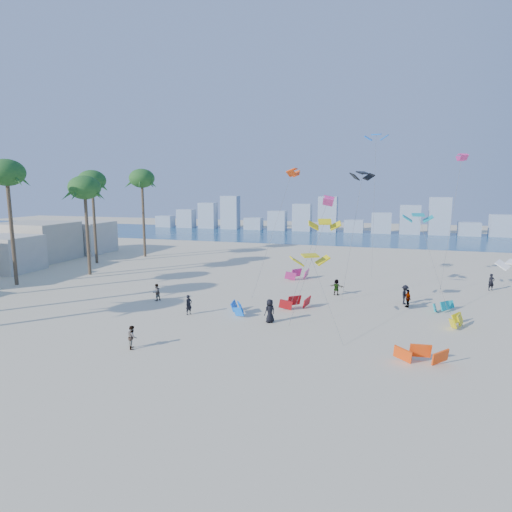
# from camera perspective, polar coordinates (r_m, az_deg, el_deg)

# --- Properties ---
(ground) EXTENTS (220.00, 220.00, 0.00)m
(ground) POSITION_cam_1_polar(r_m,az_deg,el_deg) (26.72, -16.68, -14.72)
(ground) COLOR beige
(ground) RESTS_ON ground
(ocean) EXTENTS (220.00, 220.00, 0.00)m
(ocean) POSITION_cam_1_polar(r_m,az_deg,el_deg) (93.89, 7.97, 2.68)
(ocean) COLOR navy
(ocean) RESTS_ON ground
(kitesurfer_near) EXTENTS (0.65, 0.74, 1.70)m
(kitesurfer_near) POSITION_cam_1_polar(r_m,az_deg,el_deg) (36.41, -9.04, -6.50)
(kitesurfer_near) COLOR black
(kitesurfer_near) RESTS_ON ground
(kitesurfer_mid) EXTENTS (0.90, 0.96, 1.57)m
(kitesurfer_mid) POSITION_cam_1_polar(r_m,az_deg,el_deg) (29.94, -16.30, -10.42)
(kitesurfer_mid) COLOR gray
(kitesurfer_mid) RESTS_ON ground
(kitesurfers_far) EXTENTS (32.23, 17.59, 1.90)m
(kitesurfers_far) POSITION_cam_1_polar(r_m,az_deg,el_deg) (39.98, 11.07, -5.11)
(kitesurfers_far) COLOR black
(kitesurfers_far) RESTS_ON ground
(grounded_kites) EXTENTS (19.39, 23.67, 1.10)m
(grounded_kites) POSITION_cam_1_polar(r_m,az_deg,el_deg) (38.40, 11.02, -6.29)
(grounded_kites) COLOR blue
(grounded_kites) RESTS_ON ground
(flying_kites) EXTENTS (31.33, 28.36, 17.57)m
(flying_kites) POSITION_cam_1_polar(r_m,az_deg,el_deg) (42.03, 18.16, 8.46)
(flying_kites) COLOR yellow
(flying_kites) RESTS_ON ground
(palm_row) EXTENTS (8.55, 44.80, 13.62)m
(palm_row) POSITION_cam_1_polar(r_m,az_deg,el_deg) (51.83, -29.24, 8.70)
(palm_row) COLOR brown
(palm_row) RESTS_ON ground
(distant_skyline) EXTENTS (85.00, 3.00, 8.40)m
(distant_skyline) POSITION_cam_1_polar(r_m,az_deg,el_deg) (103.63, 8.19, 5.01)
(distant_skyline) COLOR #9EADBF
(distant_skyline) RESTS_ON ground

